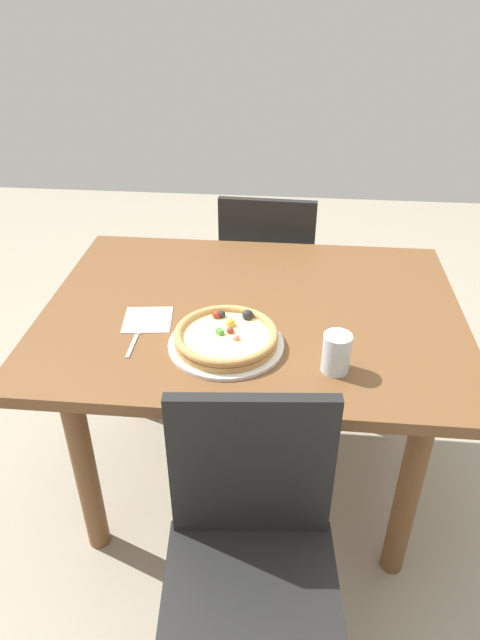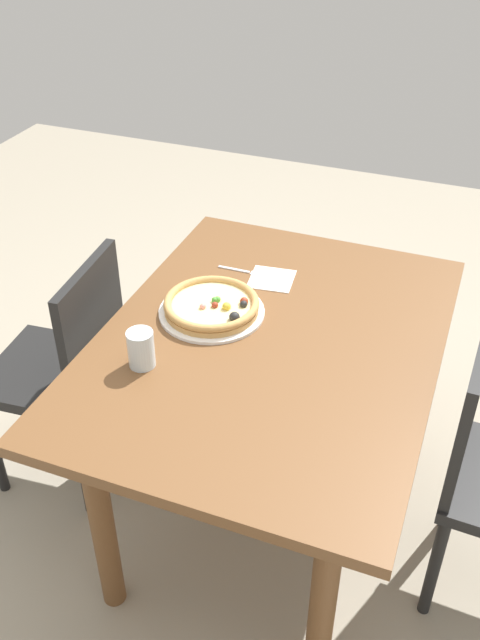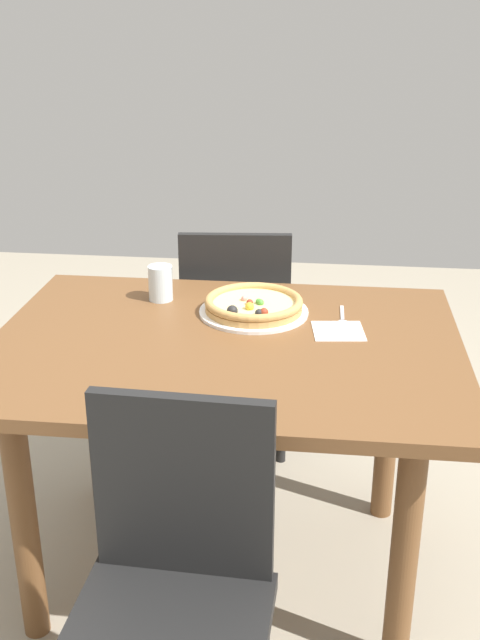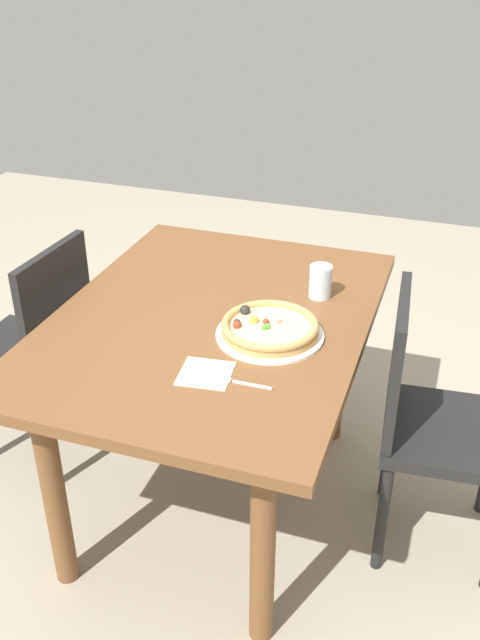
{
  "view_description": "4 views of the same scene",
  "coord_description": "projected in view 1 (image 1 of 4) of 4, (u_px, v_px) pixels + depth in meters",
  "views": [
    {
      "loc": [
        0.1,
        -1.47,
        1.66
      ],
      "look_at": [
        -0.03,
        -0.1,
        0.78
      ],
      "focal_mm": 31.63,
      "sensor_mm": 36.0,
      "label": 1
    },
    {
      "loc": [
        1.53,
        0.5,
        1.96
      ],
      "look_at": [
        -0.03,
        -0.1,
        0.78
      ],
      "focal_mm": 39.13,
      "sensor_mm": 36.0,
      "label": 2
    },
    {
      "loc": [
        -0.26,
        1.89,
        1.6
      ],
      "look_at": [
        -0.03,
        -0.1,
        0.78
      ],
      "focal_mm": 43.29,
      "sensor_mm": 36.0,
      "label": 3
    },
    {
      "loc": [
        -1.76,
        -0.69,
        1.82
      ],
      "look_at": [
        -0.03,
        -0.1,
        0.78
      ],
      "focal_mm": 39.23,
      "sensor_mm": 36.0,
      "label": 4
    }
  ],
  "objects": [
    {
      "name": "drinking_glass",
      "position": [
        336.0,
        353.0,
        1.44
      ],
      "size": [
        0.07,
        0.07,
        0.11
      ],
      "primitive_type": "cylinder",
      "color": "silver",
      "rests_on": "dining_table"
    },
    {
      "name": "plate",
      "position": [
        226.0,
        344.0,
        1.56
      ],
      "size": [
        0.32,
        0.32,
        0.01
      ],
      "primitive_type": "cylinder",
      "color": "white",
      "rests_on": "dining_table"
    },
    {
      "name": "ground_plane",
      "position": [
        250.0,
        477.0,
        2.14
      ],
      "size": [
        6.0,
        6.0,
        0.0
      ],
      "primitive_type": "plane",
      "color": "#9E937F"
    },
    {
      "name": "napkin",
      "position": [
        148.0,
        320.0,
        1.67
      ],
      "size": [
        0.16,
        0.16,
        0.0
      ],
      "primitive_type": "cube",
      "rotation": [
        0.0,
        0.0,
        0.12
      ],
      "color": "white",
      "rests_on": "dining_table"
    },
    {
      "name": "dining_table",
      "position": [
        252.0,
        337.0,
        1.79
      ],
      "size": [
        1.28,
        0.95,
        0.76
      ],
      "color": "brown",
      "rests_on": "ground"
    },
    {
      "name": "pizza",
      "position": [
        226.0,
        336.0,
        1.55
      ],
      "size": [
        0.29,
        0.29,
        0.05
      ],
      "color": "tan",
      "rests_on": "plate"
    },
    {
      "name": "chair_near",
      "position": [
        251.0,
        564.0,
        1.29
      ],
      "size": [
        0.43,
        0.43,
        0.89
      ],
      "rotation": [
        0.0,
        0.0,
        3.23
      ],
      "color": "black",
      "rests_on": "ground"
    },
    {
      "name": "fork",
      "position": [
        136.0,
        337.0,
        1.59
      ],
      "size": [
        0.02,
        0.17,
        0.0
      ],
      "rotation": [
        0.0,
        0.0,
        1.58
      ],
      "color": "silver",
      "rests_on": "dining_table"
    },
    {
      "name": "chair_far",
      "position": [
        268.0,
        277.0,
        2.45
      ],
      "size": [
        0.42,
        0.42,
        0.89
      ],
      "rotation": [
        0.0,
        0.0,
        -0.04
      ],
      "color": "black",
      "rests_on": "ground"
    }
  ]
}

